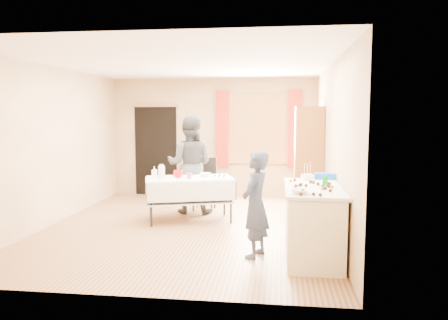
# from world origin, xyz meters

# --- Properties ---
(floor) EXTENTS (4.50, 5.50, 0.02)m
(floor) POSITION_xyz_m (0.00, 0.00, -0.01)
(floor) COLOR #9E7047
(floor) RESTS_ON ground
(ceiling) EXTENTS (4.50, 5.50, 0.02)m
(ceiling) POSITION_xyz_m (0.00, 0.00, 2.61)
(ceiling) COLOR white
(ceiling) RESTS_ON floor
(wall_back) EXTENTS (4.50, 0.02, 2.60)m
(wall_back) POSITION_xyz_m (0.00, 2.76, 1.30)
(wall_back) COLOR tan
(wall_back) RESTS_ON floor
(wall_front) EXTENTS (4.50, 0.02, 2.60)m
(wall_front) POSITION_xyz_m (0.00, -2.76, 1.30)
(wall_front) COLOR tan
(wall_front) RESTS_ON floor
(wall_left) EXTENTS (0.02, 5.50, 2.60)m
(wall_left) POSITION_xyz_m (-2.26, 0.00, 1.30)
(wall_left) COLOR tan
(wall_left) RESTS_ON floor
(wall_right) EXTENTS (0.02, 5.50, 2.60)m
(wall_right) POSITION_xyz_m (2.26, 0.00, 1.30)
(wall_right) COLOR tan
(wall_right) RESTS_ON floor
(window_frame) EXTENTS (1.32, 0.06, 1.52)m
(window_frame) POSITION_xyz_m (1.00, 2.72, 1.50)
(window_frame) COLOR olive
(window_frame) RESTS_ON wall_back
(window_pane) EXTENTS (1.20, 0.02, 1.40)m
(window_pane) POSITION_xyz_m (1.00, 2.71, 1.50)
(window_pane) COLOR white
(window_pane) RESTS_ON wall_back
(curtain_left) EXTENTS (0.28, 0.06, 1.65)m
(curtain_left) POSITION_xyz_m (0.22, 2.67, 1.50)
(curtain_left) COLOR #AB2C1E
(curtain_left) RESTS_ON wall_back
(curtain_right) EXTENTS (0.28, 0.06, 1.65)m
(curtain_right) POSITION_xyz_m (1.78, 2.67, 1.50)
(curtain_right) COLOR #AB2C1E
(curtain_right) RESTS_ON wall_back
(doorway) EXTENTS (0.95, 0.04, 2.00)m
(doorway) POSITION_xyz_m (-1.30, 2.73, 1.00)
(doorway) COLOR black
(doorway) RESTS_ON floor
(door_lintel) EXTENTS (1.05, 0.06, 0.08)m
(door_lintel) POSITION_xyz_m (-1.30, 2.70, 2.02)
(door_lintel) COLOR olive
(door_lintel) RESTS_ON wall_back
(cabinet) EXTENTS (0.50, 0.60, 1.95)m
(cabinet) POSITION_xyz_m (1.99, 1.24, 0.98)
(cabinet) COLOR brown
(cabinet) RESTS_ON floor
(counter) EXTENTS (0.71, 1.49, 0.91)m
(counter) POSITION_xyz_m (1.89, -1.28, 0.45)
(counter) COLOR beige
(counter) RESTS_ON floor
(party_table) EXTENTS (1.63, 1.17, 0.75)m
(party_table) POSITION_xyz_m (-0.04, 0.39, 0.45)
(party_table) COLOR black
(party_table) RESTS_ON floor
(chair) EXTENTS (0.42, 0.42, 0.99)m
(chair) POSITION_xyz_m (0.05, 1.32, 0.29)
(chair) COLOR black
(chair) RESTS_ON floor
(girl) EXTENTS (0.70, 0.64, 1.36)m
(girl) POSITION_xyz_m (1.17, -1.36, 0.68)
(girl) COLOR #232D49
(girl) RESTS_ON floor
(woman) EXTENTS (0.88, 0.70, 1.79)m
(woman) POSITION_xyz_m (-0.17, 1.03, 0.89)
(woman) COLOR black
(woman) RESTS_ON floor
(soda_can) EXTENTS (0.07, 0.07, 0.12)m
(soda_can) POSITION_xyz_m (2.05, -1.16, 0.97)
(soda_can) COLOR #0A8E1A
(soda_can) RESTS_ON counter
(mixing_bowl) EXTENTS (0.29, 0.29, 0.05)m
(mixing_bowl) POSITION_xyz_m (1.70, -1.79, 0.94)
(mixing_bowl) COLOR white
(mixing_bowl) RESTS_ON counter
(foam_block) EXTENTS (0.17, 0.14, 0.08)m
(foam_block) POSITION_xyz_m (1.85, -0.73, 0.95)
(foam_block) COLOR white
(foam_block) RESTS_ON counter
(blue_basket) EXTENTS (0.31, 0.21, 0.08)m
(blue_basket) POSITION_xyz_m (2.11, -0.58, 0.95)
(blue_basket) COLOR blue
(blue_basket) RESTS_ON counter
(pitcher) EXTENTS (0.15, 0.15, 0.22)m
(pitcher) POSITION_xyz_m (-0.47, 0.16, 0.86)
(pitcher) COLOR silver
(pitcher) RESTS_ON party_table
(cup_red) EXTENTS (0.17, 0.17, 0.13)m
(cup_red) POSITION_xyz_m (-0.23, 0.36, 0.81)
(cup_red) COLOR red
(cup_red) RESTS_ON party_table
(cup_rainbow) EXTENTS (0.14, 0.14, 0.10)m
(cup_rainbow) POSITION_xyz_m (-0.02, 0.25, 0.80)
(cup_rainbow) COLOR red
(cup_rainbow) RESTS_ON party_table
(small_bowl) EXTENTS (0.36, 0.36, 0.06)m
(small_bowl) POSITION_xyz_m (0.20, 0.56, 0.78)
(small_bowl) COLOR white
(small_bowl) RESTS_ON party_table
(pastry_tray) EXTENTS (0.31, 0.24, 0.02)m
(pastry_tray) POSITION_xyz_m (0.46, 0.43, 0.76)
(pastry_tray) COLOR white
(pastry_tray) RESTS_ON party_table
(bottle) EXTENTS (0.10, 0.10, 0.18)m
(bottle) POSITION_xyz_m (-0.66, 0.39, 0.84)
(bottle) COLOR white
(bottle) RESTS_ON party_table
(cake_balls) EXTENTS (0.54, 1.12, 0.04)m
(cake_balls) POSITION_xyz_m (1.88, -1.38, 0.93)
(cake_balls) COLOR #3F2314
(cake_balls) RESTS_ON counter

